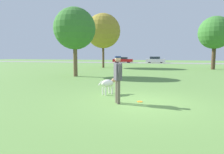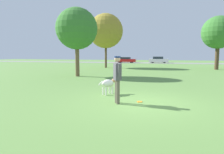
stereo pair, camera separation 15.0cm
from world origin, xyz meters
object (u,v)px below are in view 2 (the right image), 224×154
object	(u,v)px
tree_far_right	(218,33)
tree_far_left	(106,31)
dog	(108,84)
tree_near_left	(77,29)
parked_car_white	(158,60)
frisbee	(139,102)
parked_car_red	(126,60)
person	(117,76)

from	to	relation	value
tree_far_right	tree_far_left	world-z (taller)	tree_far_left
dog	tree_far_right	distance (m)	20.47
tree_near_left	tree_far_left	world-z (taller)	tree_far_left
tree_near_left	parked_car_white	world-z (taller)	tree_near_left
frisbee	parked_car_white	world-z (taller)	parked_car_white
frisbee	tree_far_right	distance (m)	21.01
tree_far_right	parked_car_white	size ratio (longest dim) A/B	1.53
frisbee	tree_near_left	size ratio (longest dim) A/B	0.04
frisbee	parked_car_white	xyz separation A→B (m)	(-1.35, 37.48, 0.67)
parked_car_white	tree_near_left	bearing A→B (deg)	-101.73
tree_far_right	parked_car_red	size ratio (longest dim) A/B	1.43
dog	parked_car_red	world-z (taller)	parked_car_red
frisbee	tree_near_left	distance (m)	10.75
tree_far_left	dog	bearing A→B (deg)	-71.72
dog	parked_car_white	distance (m)	36.36
parked_car_red	person	bearing A→B (deg)	-80.94
person	dog	size ratio (longest dim) A/B	1.77
dog	parked_car_white	bearing A→B (deg)	28.18
tree_far_left	parked_car_white	xyz separation A→B (m)	(6.18, 18.42, -4.37)
dog	tree_far_left	bearing A→B (deg)	46.86
tree_far_left	parked_car_white	world-z (taller)	tree_far_left
dog	tree_near_left	distance (m)	8.84
person	tree_far_right	xyz separation A→B (m)	(7.35, 19.90, 3.40)
tree_near_left	dog	bearing A→B (deg)	-54.17
tree_near_left	tree_far_left	size ratio (longest dim) A/B	0.76
tree_far_right	dog	bearing A→B (deg)	-114.03
person	dog	distance (m)	1.85
tree_far_right	parked_car_white	distance (m)	20.04
person	tree_near_left	world-z (taller)	tree_near_left
person	tree_near_left	bearing A→B (deg)	-174.75
dog	tree_near_left	xyz separation A→B (m)	(-4.77, 6.60, 3.43)
frisbee	parked_car_red	xyz separation A→B (m)	(-8.53, 36.78, 0.63)
tree_far_right	parked_car_red	world-z (taller)	tree_far_right
person	dog	xyz separation A→B (m)	(-0.83, 1.56, -0.56)
tree_far_right	tree_far_left	size ratio (longest dim) A/B	0.87
person	parked_car_red	distance (m)	38.02
parked_car_red	tree_far_right	bearing A→B (deg)	-51.63
dog	tree_near_left	size ratio (longest dim) A/B	0.18
tree_near_left	parked_car_red	size ratio (longest dim) A/B	1.26
frisbee	tree_far_left	xyz separation A→B (m)	(-7.53, 19.06, 5.04)
tree_far_right	tree_far_left	bearing A→B (deg)	-178.37
dog	tree_near_left	world-z (taller)	tree_near_left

